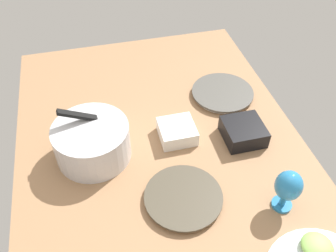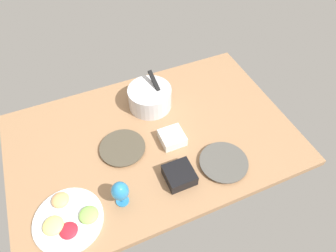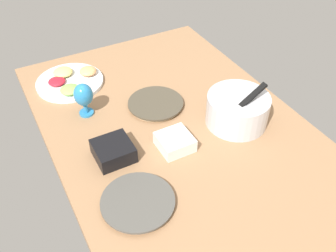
{
  "view_description": "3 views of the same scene",
  "coord_description": "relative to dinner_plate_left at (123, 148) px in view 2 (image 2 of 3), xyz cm",
  "views": [
    {
      "loc": [
        -81.65,
        19.53,
        98.63
      ],
      "look_at": [
        10.43,
        -3.51,
        5.39
      ],
      "focal_mm": 38.89,
      "sensor_mm": 36.0,
      "label": 1
    },
    {
      "loc": [
        -32.98,
        -99.07,
        135.07
      ],
      "look_at": [
        9.64,
        -0.01,
        5.39
      ],
      "focal_mm": 31.88,
      "sensor_mm": 36.0,
      "label": 2
    },
    {
      "loc": [
        104.09,
        -60.5,
        106.61
      ],
      "look_at": [
        2.14,
        -5.94,
        5.39
      ],
      "focal_mm": 40.48,
      "sensor_mm": 36.0,
      "label": 3
    }
  ],
  "objects": [
    {
      "name": "square_bowl_black",
      "position": [
        21.12,
        -28.9,
        2.5
      ],
      "size": [
        14.34,
        14.34,
        6.5
      ],
      "color": "black",
      "rests_on": "ground_plane"
    },
    {
      "name": "square_bowl_white",
      "position": [
        27.55,
        -5.31,
        2.01
      ],
      "size": [
        13.04,
        13.04,
        5.62
      ],
      "color": "white",
      "rests_on": "ground_plane"
    },
    {
      "name": "mixing_bowl",
      "position": [
        26.26,
        25.53,
        6.05
      ],
      "size": [
        26.29,
        26.29,
        19.73
      ],
      "color": "silver",
      "rests_on": "ground_plane"
    },
    {
      "name": "ground_plane",
      "position": [
        18.22,
        1.39,
        -3.12
      ],
      "size": [
        160.0,
        104.0,
        4.0
      ],
      "primitive_type": "cube",
      "color": "#99704C"
    },
    {
      "name": "dinner_plate_left",
      "position": [
        0.0,
        0.0,
        0.0
      ],
      "size": [
        25.18,
        25.18,
        2.15
      ],
      "color": "beige",
      "rests_on": "ground_plane"
    },
    {
      "name": "hurricane_glass_blue",
      "position": [
        -9.52,
        -29.56,
        8.59
      ],
      "size": [
        8.31,
        8.31,
        15.54
      ],
      "color": "teal",
      "rests_on": "ground_plane"
    },
    {
      "name": "fruit_platter",
      "position": [
        -35.52,
        -28.91,
        0.6
      ],
      "size": [
        32.48,
        32.48,
        5.32
      ],
      "color": "silver",
      "rests_on": "ground_plane"
    },
    {
      "name": "dinner_plate_right",
      "position": [
        46.39,
        -30.24,
        0.04
      ],
      "size": [
        25.85,
        25.85,
        2.22
      ],
      "color": "silver",
      "rests_on": "ground_plane"
    }
  ]
}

